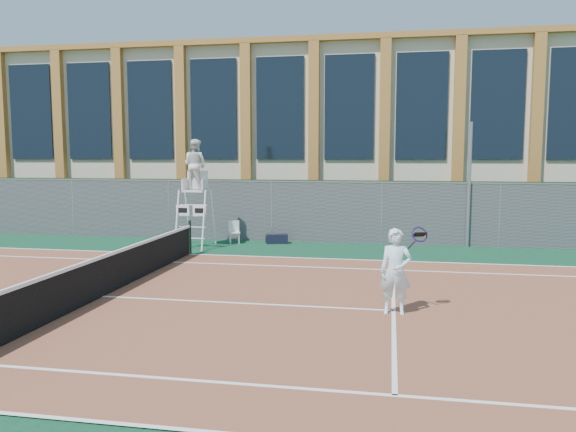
% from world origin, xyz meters
% --- Properties ---
extents(ground, '(120.00, 120.00, 0.00)m').
position_xyz_m(ground, '(0.00, 0.00, 0.00)').
color(ground, '#233814').
extents(apron, '(36.00, 20.00, 0.01)m').
position_xyz_m(apron, '(0.00, 1.00, 0.01)').
color(apron, '#0C3522').
rests_on(apron, ground).
extents(tennis_court, '(23.77, 10.97, 0.02)m').
position_xyz_m(tennis_court, '(0.00, 0.00, 0.02)').
color(tennis_court, brown).
rests_on(tennis_court, apron).
extents(tennis_net, '(0.10, 11.30, 1.10)m').
position_xyz_m(tennis_net, '(0.00, 0.00, 0.54)').
color(tennis_net, black).
rests_on(tennis_net, ground).
extents(fence, '(40.00, 0.06, 2.20)m').
position_xyz_m(fence, '(0.00, 8.80, 1.10)').
color(fence, '#595E60').
rests_on(fence, ground).
extents(hedge, '(40.00, 1.40, 2.20)m').
position_xyz_m(hedge, '(0.00, 10.00, 1.10)').
color(hedge, black).
rests_on(hedge, ground).
extents(building, '(45.00, 10.60, 8.22)m').
position_xyz_m(building, '(0.00, 17.95, 4.15)').
color(building, beige).
rests_on(building, ground).
extents(steel_pole, '(0.12, 0.12, 4.30)m').
position_xyz_m(steel_pole, '(8.94, 8.70, 2.15)').
color(steel_pole, '#9EA0A5').
rests_on(steel_pole, ground).
extents(umpire_chair, '(1.05, 1.62, 3.76)m').
position_xyz_m(umpire_chair, '(-0.30, 7.05, 2.75)').
color(umpire_chair, white).
rests_on(umpire_chair, ground).
extents(plastic_chair, '(0.49, 0.49, 0.81)m').
position_xyz_m(plastic_chair, '(0.77, 8.07, 0.48)').
color(plastic_chair, silver).
rests_on(plastic_chair, apron).
extents(sports_bag_near, '(0.82, 0.48, 0.33)m').
position_xyz_m(sports_bag_near, '(2.31, 8.26, 0.17)').
color(sports_bag_near, black).
rests_on(sports_bag_near, apron).
extents(sports_bag_far, '(0.61, 0.34, 0.23)m').
position_xyz_m(sports_bag_far, '(2.15, 8.49, 0.12)').
color(sports_bag_far, black).
rests_on(sports_bag_far, apron).
extents(tennis_player, '(0.96, 0.65, 1.72)m').
position_xyz_m(tennis_player, '(6.43, -0.20, 0.89)').
color(tennis_player, white).
rests_on(tennis_player, tennis_court).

